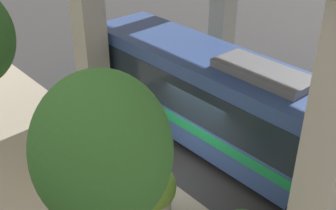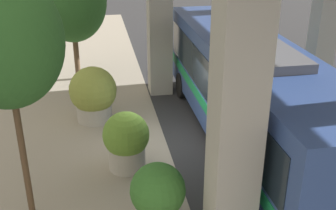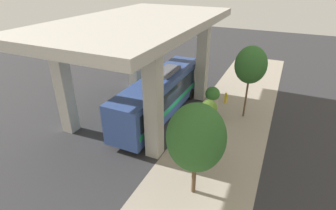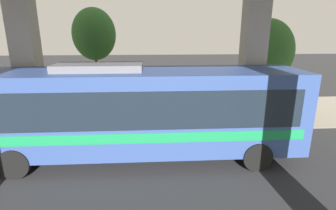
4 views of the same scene
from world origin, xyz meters
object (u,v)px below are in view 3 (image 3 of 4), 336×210
object	(u,v)px
bus	(161,94)
planter_front	(212,96)
planter_middle	(207,132)
street_tree_far	(196,138)
planter_back	(209,110)
fire_hydrant	(226,98)
street_tree_near	(251,65)

from	to	relation	value
bus	planter_front	world-z (taller)	bus
planter_middle	planter_front	bearing A→B (deg)	-77.50
bus	street_tree_far	size ratio (longest dim) A/B	2.25
planter_back	street_tree_far	size ratio (longest dim) A/B	0.33
planter_middle	bus	bearing A→B (deg)	-28.77
bus	planter_middle	world-z (taller)	bus
bus	planter_front	distance (m)	4.92
planter_middle	street_tree_far	bearing A→B (deg)	98.44
fire_hydrant	street_tree_near	bearing A→B (deg)	136.90
planter_middle	planter_back	world-z (taller)	planter_middle
planter_front	street_tree_far	bearing A→B (deg)	100.81
planter_front	bus	bearing A→B (deg)	46.30
fire_hydrant	street_tree_far	bearing A→B (deg)	94.97
planter_front	planter_back	size ratio (longest dim) A/B	0.97
bus	planter_back	distance (m)	4.01
planter_front	street_tree_near	size ratio (longest dim) A/B	0.29
planter_front	street_tree_far	world-z (taller)	street_tree_far
fire_hydrant	planter_back	xyz separation A→B (m)	(0.53, 3.58, 0.38)
bus	street_tree_far	xyz separation A→B (m)	(-5.32, 6.94, 1.57)
street_tree_near	planter_front	bearing A→B (deg)	-17.70
planter_back	street_tree_far	world-z (taller)	street_tree_far
street_tree_far	planter_middle	bearing A→B (deg)	-81.56
street_tree_near	street_tree_far	size ratio (longest dim) A/B	1.11
bus	planter_front	xyz separation A→B (m)	(-3.33, -3.48, -1.03)
bus	street_tree_near	size ratio (longest dim) A/B	2.02
planter_front	street_tree_far	size ratio (longest dim) A/B	0.32
bus	street_tree_near	bearing A→B (deg)	-157.85
fire_hydrant	planter_middle	xyz separation A→B (m)	(-0.33, 6.90, 0.49)
planter_front	street_tree_near	xyz separation A→B (m)	(-2.93, 0.93, 3.50)
planter_front	planter_middle	size ratio (longest dim) A/B	0.85
street_tree_far	planter_front	bearing A→B (deg)	-79.19
bus	street_tree_near	distance (m)	7.19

